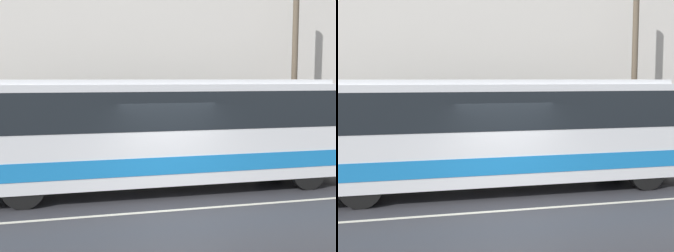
# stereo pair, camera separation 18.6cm
# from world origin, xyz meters

# --- Properties ---
(ground_plane) EXTENTS (60.00, 60.00, 0.00)m
(ground_plane) POSITION_xyz_m (0.00, 0.00, 0.00)
(ground_plane) COLOR #333338
(sidewalk) EXTENTS (60.00, 2.35, 0.16)m
(sidewalk) POSITION_xyz_m (0.00, 5.18, 0.08)
(sidewalk) COLOR #A09E99
(sidewalk) RESTS_ON ground_plane
(lane_stripe) EXTENTS (54.00, 0.14, 0.01)m
(lane_stripe) POSITION_xyz_m (0.00, 0.00, 0.00)
(lane_stripe) COLOR beige
(lane_stripe) RESTS_ON ground_plane
(transit_bus) EXTENTS (11.69, 2.52, 3.09)m
(transit_bus) POSITION_xyz_m (-0.12, 2.17, 1.74)
(transit_bus) COLOR silver
(transit_bus) RESTS_ON ground_plane
(utility_pole_near) EXTENTS (0.21, 0.21, 6.65)m
(utility_pole_near) POSITION_xyz_m (5.73, 4.74, 3.49)
(utility_pole_near) COLOR brown
(utility_pole_near) RESTS_ON sidewalk
(pedestrian_waiting) EXTENTS (0.36, 0.36, 1.72)m
(pedestrian_waiting) POSITION_xyz_m (-4.16, 4.58, 0.97)
(pedestrian_waiting) COLOR #333338
(pedestrian_waiting) RESTS_ON sidewalk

